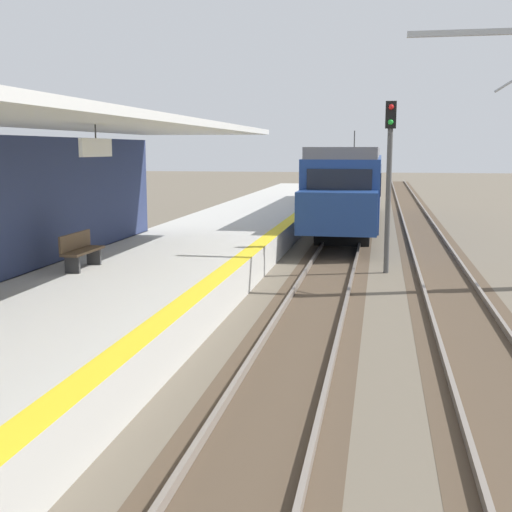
{
  "coord_description": "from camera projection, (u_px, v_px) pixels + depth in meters",
  "views": [
    {
      "loc": [
        3.37,
        -0.24,
        3.8
      ],
      "look_at": [
        1.44,
        10.08,
        2.1
      ],
      "focal_mm": 46.64,
      "sensor_mm": 36.0,
      "label": 1
    }
  ],
  "objects": [
    {
      "name": "rail_signal_post",
      "position": [
        389.0,
        169.0,
        20.07
      ],
      "size": [
        0.32,
        0.34,
        5.2
      ],
      "color": "#4C4C4C",
      "rests_on": "ground"
    },
    {
      "name": "station_platform",
      "position": [
        150.0,
        278.0,
        17.36
      ],
      "size": [
        5.0,
        80.0,
        0.91
      ],
      "color": "#B7B5AD",
      "rests_on": "ground"
    },
    {
      "name": "platform_bench",
      "position": [
        80.0,
        250.0,
        16.15
      ],
      "size": [
        0.45,
        1.6,
        0.88
      ],
      "color": "brown",
      "rests_on": "station_platform"
    },
    {
      "name": "approaching_train",
      "position": [
        350.0,
        183.0,
        32.19
      ],
      "size": [
        2.93,
        19.6,
        4.76
      ],
      "color": "navy",
      "rests_on": "ground"
    },
    {
      "name": "track_pair_middle",
      "position": [
        444.0,
        275.0,
        19.88
      ],
      "size": [
        2.34,
        120.0,
        0.16
      ],
      "color": "#4C3D2D",
      "rests_on": "ground"
    },
    {
      "name": "track_pair_nearest_platform",
      "position": [
        330.0,
        272.0,
        20.5
      ],
      "size": [
        2.34,
        120.0,
        0.16
      ],
      "color": "#4C3D2D",
      "rests_on": "ground"
    }
  ]
}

